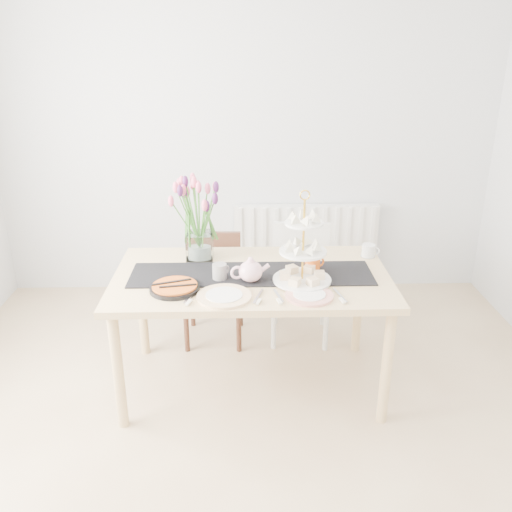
{
  "coord_description": "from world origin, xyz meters",
  "views": [
    {
      "loc": [
        -0.03,
        -2.08,
        2.03
      ],
      "look_at": [
        0.04,
        0.75,
        0.89
      ],
      "focal_mm": 38.0,
      "sensor_mm": 36.0,
      "label": 1
    }
  ],
  "objects_px": {
    "tart_tin": "(175,288)",
    "mug_orange": "(312,263)",
    "mug_grey": "(220,272)",
    "cream_jug": "(368,251)",
    "plate_right": "(309,295)",
    "radiator": "(306,239)",
    "plate_left": "(224,296)",
    "chair_brown": "(214,279)",
    "cake_stand": "(303,259)",
    "tulip_vase": "(198,207)",
    "chair_white": "(301,273)",
    "teapot": "(251,271)",
    "dining_table": "(252,287)"
  },
  "relations": [
    {
      "from": "teapot",
      "to": "plate_left",
      "type": "height_order",
      "value": "teapot"
    },
    {
      "from": "tulip_vase",
      "to": "plate_right",
      "type": "height_order",
      "value": "tulip_vase"
    },
    {
      "from": "dining_table",
      "to": "tart_tin",
      "type": "xyz_separation_m",
      "value": [
        -0.42,
        -0.2,
        0.09
      ]
    },
    {
      "from": "teapot",
      "to": "radiator",
      "type": "bearing_deg",
      "value": 60.33
    },
    {
      "from": "tart_tin",
      "to": "mug_orange",
      "type": "height_order",
      "value": "mug_orange"
    },
    {
      "from": "cake_stand",
      "to": "tart_tin",
      "type": "height_order",
      "value": "cake_stand"
    },
    {
      "from": "tart_tin",
      "to": "chair_white",
      "type": "bearing_deg",
      "value": 47.41
    },
    {
      "from": "chair_brown",
      "to": "mug_orange",
      "type": "relative_size",
      "value": 7.06
    },
    {
      "from": "tulip_vase",
      "to": "teapot",
      "type": "bearing_deg",
      "value": -50.73
    },
    {
      "from": "chair_white",
      "to": "cake_stand",
      "type": "xyz_separation_m",
      "value": [
        -0.08,
        -0.76,
        0.42
      ]
    },
    {
      "from": "chair_brown",
      "to": "chair_white",
      "type": "height_order",
      "value": "chair_white"
    },
    {
      "from": "tulip_vase",
      "to": "tart_tin",
      "type": "xyz_separation_m",
      "value": [
        -0.11,
        -0.47,
        -0.31
      ]
    },
    {
      "from": "mug_orange",
      "to": "radiator",
      "type": "bearing_deg",
      "value": 61.81
    },
    {
      "from": "chair_brown",
      "to": "plate_left",
      "type": "distance_m",
      "value": 0.99
    },
    {
      "from": "tulip_vase",
      "to": "plate_left",
      "type": "distance_m",
      "value": 0.67
    },
    {
      "from": "cream_jug",
      "to": "tart_tin",
      "type": "bearing_deg",
      "value": -136.62
    },
    {
      "from": "radiator",
      "to": "plate_right",
      "type": "height_order",
      "value": "plate_right"
    },
    {
      "from": "teapot",
      "to": "cake_stand",
      "type": "bearing_deg",
      "value": -12.9
    },
    {
      "from": "tulip_vase",
      "to": "mug_grey",
      "type": "xyz_separation_m",
      "value": [
        0.13,
        -0.34,
        -0.28
      ]
    },
    {
      "from": "radiator",
      "to": "plate_right",
      "type": "relative_size",
      "value": 4.65
    },
    {
      "from": "cream_jug",
      "to": "tart_tin",
      "type": "height_order",
      "value": "cream_jug"
    },
    {
      "from": "tart_tin",
      "to": "mug_grey",
      "type": "height_order",
      "value": "mug_grey"
    },
    {
      "from": "teapot",
      "to": "tart_tin",
      "type": "height_order",
      "value": "teapot"
    },
    {
      "from": "chair_white",
      "to": "teapot",
      "type": "distance_m",
      "value": 0.91
    },
    {
      "from": "radiator",
      "to": "mug_orange",
      "type": "relative_size",
      "value": 11.23
    },
    {
      "from": "dining_table",
      "to": "chair_white",
      "type": "xyz_separation_m",
      "value": [
        0.36,
        0.65,
        -0.21
      ]
    },
    {
      "from": "plate_right",
      "to": "cream_jug",
      "type": "bearing_deg",
      "value": 51.79
    },
    {
      "from": "plate_left",
      "to": "plate_right",
      "type": "distance_m",
      "value": 0.45
    },
    {
      "from": "dining_table",
      "to": "teapot",
      "type": "xyz_separation_m",
      "value": [
        -0.01,
        -0.11,
        0.14
      ]
    },
    {
      "from": "chair_brown",
      "to": "mug_grey",
      "type": "relative_size",
      "value": 7.85
    },
    {
      "from": "cake_stand",
      "to": "teapot",
      "type": "relative_size",
      "value": 2.24
    },
    {
      "from": "dining_table",
      "to": "plate_right",
      "type": "relative_size",
      "value": 6.2
    },
    {
      "from": "plate_left",
      "to": "plate_right",
      "type": "relative_size",
      "value": 1.13
    },
    {
      "from": "mug_orange",
      "to": "teapot",
      "type": "bearing_deg",
      "value": 177.62
    },
    {
      "from": "mug_orange",
      "to": "plate_left",
      "type": "relative_size",
      "value": 0.37
    },
    {
      "from": "chair_brown",
      "to": "cream_jug",
      "type": "relative_size",
      "value": 9.18
    },
    {
      "from": "tulip_vase",
      "to": "plate_left",
      "type": "relative_size",
      "value": 2.06
    },
    {
      "from": "plate_right",
      "to": "tulip_vase",
      "type": "bearing_deg",
      "value": 137.43
    },
    {
      "from": "mug_grey",
      "to": "cream_jug",
      "type": "bearing_deg",
      "value": -24.21
    },
    {
      "from": "chair_white",
      "to": "plate_right",
      "type": "distance_m",
      "value": 0.99
    },
    {
      "from": "chair_brown",
      "to": "chair_white",
      "type": "relative_size",
      "value": 0.93
    },
    {
      "from": "radiator",
      "to": "cake_stand",
      "type": "xyz_separation_m",
      "value": [
        -0.2,
        -1.5,
        0.44
      ]
    },
    {
      "from": "plate_right",
      "to": "mug_grey",
      "type": "bearing_deg",
      "value": 154.62
    },
    {
      "from": "teapot",
      "to": "plate_right",
      "type": "relative_size",
      "value": 0.83
    },
    {
      "from": "plate_left",
      "to": "tart_tin",
      "type": "bearing_deg",
      "value": 160.46
    },
    {
      "from": "cake_stand",
      "to": "plate_left",
      "type": "bearing_deg",
      "value": -157.04
    },
    {
      "from": "chair_white",
      "to": "tulip_vase",
      "type": "relative_size",
      "value": 1.35
    },
    {
      "from": "mug_grey",
      "to": "plate_right",
      "type": "relative_size",
      "value": 0.37
    },
    {
      "from": "tulip_vase",
      "to": "cake_stand",
      "type": "distance_m",
      "value": 0.74
    },
    {
      "from": "plate_left",
      "to": "chair_brown",
      "type": "bearing_deg",
      "value": 96.34
    }
  ]
}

